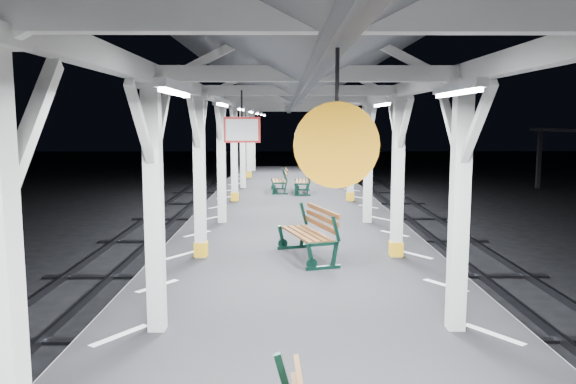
{
  "coord_description": "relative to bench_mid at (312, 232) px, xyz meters",
  "views": [
    {
      "loc": [
        -0.31,
        -9.25,
        3.79
      ],
      "look_at": [
        -0.21,
        3.21,
        2.2
      ],
      "focal_mm": 35.0,
      "sensor_mm": 36.0,
      "label": 1
    }
  ],
  "objects": [
    {
      "name": "bench_mid",
      "position": [
        0.0,
        0.0,
        0.0
      ],
      "size": [
        1.22,
        2.02,
        1.03
      ],
      "rotation": [
        0.0,
        0.0,
        0.3
      ],
      "color": "black",
      "rests_on": "platform"
    },
    {
      "name": "platform",
      "position": [
        -0.27,
        -1.95,
        -1.05
      ],
      "size": [
        6.0,
        50.0,
        1.0
      ],
      "primitive_type": "cube",
      "color": "black",
      "rests_on": "ground"
    },
    {
      "name": "hazard_stripes_right",
      "position": [
        2.18,
        -1.95,
        -0.54
      ],
      "size": [
        1.0,
        48.0,
        0.01
      ],
      "primitive_type": "cube",
      "color": "silver",
      "rests_on": "platform"
    },
    {
      "name": "canopy",
      "position": [
        -0.27,
        -1.97,
        3.01
      ],
      "size": [
        5.4,
        49.0,
        4.65
      ],
      "color": "beige",
      "rests_on": "platform"
    },
    {
      "name": "ground",
      "position": [
        -0.27,
        -1.95,
        -1.55
      ],
      "size": [
        120.0,
        120.0,
        0.0
      ],
      "primitive_type": "plane",
      "color": "black",
      "rests_on": "ground"
    },
    {
      "name": "hazard_stripes_left",
      "position": [
        -2.72,
        -1.95,
        -0.54
      ],
      "size": [
        1.0,
        48.0,
        0.01
      ],
      "primitive_type": "cube",
      "color": "silver",
      "rests_on": "platform"
    },
    {
      "name": "bench_extra",
      "position": [
        -0.66,
        10.68,
        -0.07
      ],
      "size": [
        0.7,
        1.69,
        0.9
      ],
      "rotation": [
        0.0,
        0.0,
        0.05
      ],
      "color": "black",
      "rests_on": "platform"
    },
    {
      "name": "bench_far",
      "position": [
        0.24,
        10.31,
        -0.05
      ],
      "size": [
        0.7,
        1.74,
        0.93
      ],
      "rotation": [
        0.0,
        0.0,
        -0.03
      ],
      "color": "black",
      "rests_on": "platform"
    },
    {
      "name": "track_left",
      "position": [
        -5.27,
        -1.95,
        -1.47
      ],
      "size": [
        2.2,
        60.0,
        0.16
      ],
      "color": "#2D2D33",
      "rests_on": "ground"
    }
  ]
}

